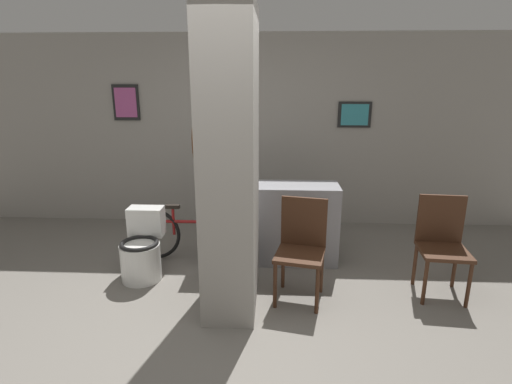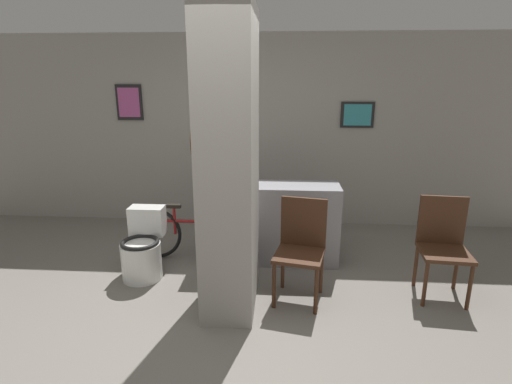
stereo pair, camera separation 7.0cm
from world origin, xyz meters
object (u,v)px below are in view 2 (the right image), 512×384
object	(u,v)px
chair_near_pillar	(301,245)
bottle_tall	(242,175)
chair_by_doorway	(443,243)
bicycle	(196,233)
toilet	(143,250)

from	to	relation	value
chair_near_pillar	bottle_tall	bearing A→B (deg)	140.44
chair_by_doorway	bicycle	bearing A→B (deg)	171.80
chair_by_doorway	chair_near_pillar	bearing A→B (deg)	-168.88
chair_near_pillar	bottle_tall	world-z (taller)	bottle_tall
chair_by_doorway	bicycle	size ratio (longest dim) A/B	0.62
toilet	chair_near_pillar	bearing A→B (deg)	-10.51
chair_near_pillar	chair_by_doorway	world-z (taller)	same
toilet	chair_near_pillar	world-z (taller)	chair_near_pillar
chair_near_pillar	bicycle	world-z (taller)	chair_near_pillar
chair_near_pillar	bottle_tall	size ratio (longest dim) A/B	3.24
toilet	chair_near_pillar	distance (m)	1.67
chair_near_pillar	chair_by_doorway	bearing A→B (deg)	17.97
bottle_tall	toilet	bearing A→B (deg)	-154.68
bicycle	chair_near_pillar	bearing A→B (deg)	-32.22
toilet	bottle_tall	xyz separation A→B (m)	(1.01, 0.48, 0.71)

